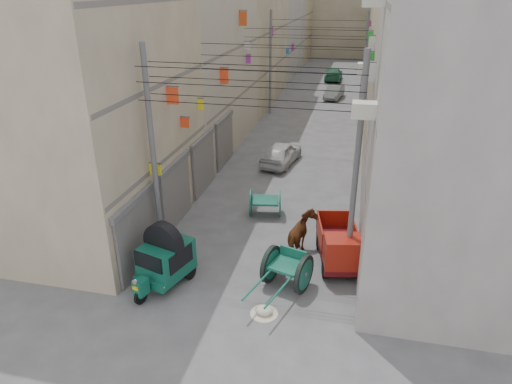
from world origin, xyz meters
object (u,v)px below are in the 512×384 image
(second_cart, at_px, (265,202))
(horse, at_px, (302,236))
(feed_sack, at_px, (264,310))
(distant_car_grey, at_px, (334,92))
(distant_car_white, at_px, (281,153))
(mini_truck, at_px, (339,249))
(distant_car_green, at_px, (334,74))
(tonga_cart, at_px, (287,268))
(auto_rickshaw, at_px, (165,257))

(second_cart, bearing_deg, horse, -65.60)
(feed_sack, xyz_separation_m, distant_car_grey, (0.07, 31.47, 0.46))
(second_cart, bearing_deg, distant_car_white, 83.83)
(mini_truck, relative_size, distant_car_green, 0.70)
(second_cart, xyz_separation_m, distant_car_white, (-0.43, 6.70, -0.00))
(tonga_cart, bearing_deg, mini_truck, 59.70)
(auto_rickshaw, relative_size, distant_car_grey, 0.74)
(tonga_cart, distance_m, distant_car_green, 38.85)
(distant_car_white, bearing_deg, distant_car_green, -82.86)
(auto_rickshaw, bearing_deg, horse, 50.21)
(horse, height_order, distant_car_green, horse)
(mini_truck, bearing_deg, distant_car_green, 82.60)
(tonga_cart, bearing_deg, horse, 100.68)
(auto_rickshaw, bearing_deg, feed_sack, 3.39)
(mini_truck, height_order, second_cart, mini_truck)
(tonga_cart, bearing_deg, feed_sack, -88.44)
(tonga_cart, bearing_deg, second_cart, 126.51)
(mini_truck, distance_m, horse, 1.57)
(tonga_cart, distance_m, horse, 2.15)
(feed_sack, relative_size, horse, 0.29)
(distant_car_green, bearing_deg, second_cart, 88.19)
(horse, bearing_deg, distant_car_grey, -82.52)
(tonga_cart, distance_m, distant_car_white, 12.09)
(second_cart, distance_m, distant_car_grey, 24.68)
(tonga_cart, height_order, distant_car_white, tonga_cart)
(horse, xyz_separation_m, distant_car_grey, (-0.62, 27.68, -0.24))
(auto_rickshaw, height_order, mini_truck, auto_rickshaw)
(second_cart, bearing_deg, distant_car_grey, 76.82)
(mini_truck, bearing_deg, feed_sack, -135.35)
(feed_sack, relative_size, distant_car_grey, 0.15)
(tonga_cart, bearing_deg, distant_car_grey, 107.74)
(auto_rickshaw, distance_m, distant_car_grey, 30.81)
(auto_rickshaw, height_order, horse, auto_rickshaw)
(second_cart, height_order, horse, horse)
(auto_rickshaw, xyz_separation_m, tonga_cart, (4.18, 0.77, -0.35))
(feed_sack, xyz_separation_m, distant_car_green, (-0.61, 40.50, 0.51))
(feed_sack, bearing_deg, tonga_cart, 74.56)
(auto_rickshaw, distance_m, tonga_cart, 4.26)
(tonga_cart, xyz_separation_m, second_cart, (-1.83, 5.18, -0.05))
(feed_sack, distance_m, distant_car_green, 40.51)
(mini_truck, height_order, distant_car_grey, mini_truck)
(auto_rickshaw, relative_size, tonga_cart, 0.82)
(mini_truck, relative_size, second_cart, 1.97)
(auto_rickshaw, height_order, distant_car_green, auto_rickshaw)
(distant_car_grey, bearing_deg, distant_car_green, 102.78)
(mini_truck, distance_m, distant_car_green, 37.38)
(mini_truck, height_order, feed_sack, mini_truck)
(distant_car_grey, height_order, distant_car_green, distant_car_green)
(auto_rickshaw, height_order, distant_car_grey, auto_rickshaw)
(auto_rickshaw, bearing_deg, tonga_cart, 27.32)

